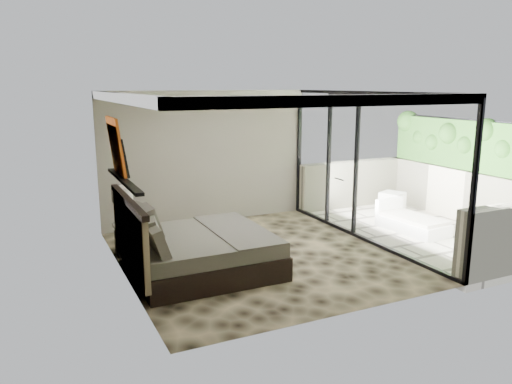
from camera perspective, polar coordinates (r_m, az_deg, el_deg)
name	(u,v)px	position (r m, az deg, el deg)	size (l,w,h in m)	color
floor	(257,256)	(8.73, 0.13, -7.34)	(5.00, 5.00, 0.00)	black
ceiling	(257,93)	(8.23, 0.14, 11.30)	(4.50, 5.00, 0.02)	silver
back_wall	(207,158)	(10.64, -5.65, 3.93)	(4.50, 0.02, 2.80)	gray
left_wall	(122,189)	(7.69, -15.11, 0.38)	(0.02, 5.00, 2.80)	gray
glass_wall	(366,168)	(9.54, 12.45, 2.75)	(0.08, 5.00, 2.80)	white
terrace_slab	(422,233)	(10.82, 18.42, -4.42)	(3.00, 5.00, 0.12)	beige
parapet_far	(472,197)	(11.63, 23.45, -0.57)	(0.30, 5.00, 1.10)	beige
foliage_hedge	(477,146)	(11.46, 23.92, 4.80)	(0.36, 4.60, 1.10)	#306B21
picture_ledge	(124,181)	(7.78, -14.86, 1.27)	(0.12, 2.20, 0.05)	black
bed	(195,250)	(7.99, -7.02, -6.57)	(2.23, 2.16, 1.24)	black
nightstand	(129,241)	(9.08, -14.33, -5.40)	(0.46, 0.46, 0.46)	black
table_lamp	(123,201)	(8.94, -15.01, -0.98)	(0.36, 0.36, 0.67)	black
abstract_canvas	(116,146)	(8.14, -15.73, 5.08)	(0.04, 0.90, 0.90)	#BC5910
framed_print	(122,157)	(7.97, -15.03, 3.89)	(0.03, 0.50, 0.60)	black
ottoman	(392,202)	(12.00, 15.28, -1.15)	(0.48, 0.48, 0.48)	silver
lounger	(411,222)	(10.63, 17.27, -3.34)	(0.83, 1.48, 0.56)	white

